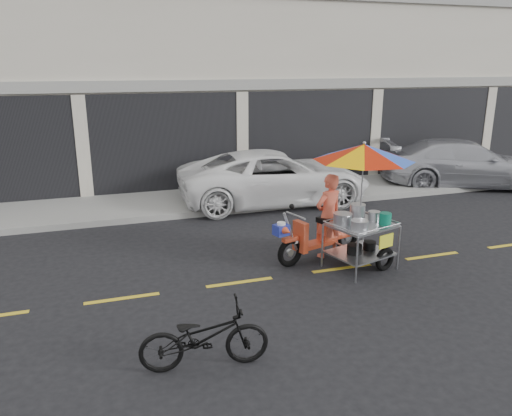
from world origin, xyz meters
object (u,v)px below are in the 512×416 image
object	(u,v)px
near_bicycle	(204,337)
food_vendor_rig	(349,187)
silver_pickup	(464,163)
white_pickup	(274,177)

from	to	relation	value
near_bicycle	food_vendor_rig	bearing A→B (deg)	-46.10
silver_pickup	food_vendor_rig	bearing A→B (deg)	145.99
white_pickup	near_bicycle	world-z (taller)	white_pickup
silver_pickup	near_bicycle	xyz separation A→B (m)	(-9.74, -6.98, -0.29)
near_bicycle	white_pickup	bearing A→B (deg)	-19.95
food_vendor_rig	near_bicycle	bearing A→B (deg)	-159.03
near_bicycle	food_vendor_rig	xyz separation A→B (m)	(3.33, 2.53, 1.07)
white_pickup	silver_pickup	xyz separation A→B (m)	(6.24, 0.00, -0.00)
near_bicycle	silver_pickup	bearing A→B (deg)	-47.67
white_pickup	silver_pickup	world-z (taller)	white_pickup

